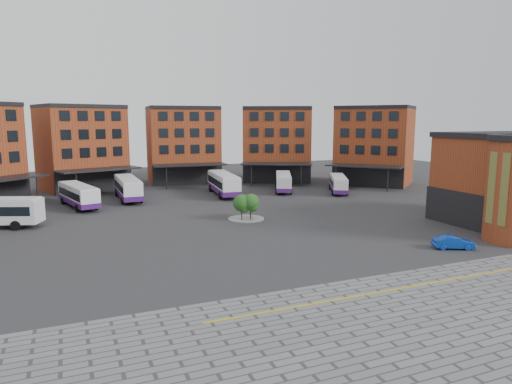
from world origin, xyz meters
name	(u,v)px	position (x,y,z in m)	size (l,w,h in m)	color
ground	(272,245)	(0.00, 0.00, 0.00)	(160.00, 160.00, 0.00)	#28282B
paving_zone	(474,343)	(2.00, -22.00, 0.01)	(50.00, 22.00, 0.02)	slate
yellow_line	(381,292)	(2.00, -14.00, 0.03)	(26.00, 0.15, 0.02)	gold
main_building	(151,149)	(-4.77, 38.25, 7.23)	(94.14, 42.48, 14.60)	brown
tree_island	(248,205)	(2.04, 11.61, 1.88)	(4.40, 4.40, 3.29)	gray
bus_b	(78,195)	(-16.66, 28.30, 1.71)	(5.25, 11.49, 3.16)	white
bus_c	(128,188)	(-9.50, 31.95, 1.82)	(3.09, 11.93, 3.36)	white
bus_d	(223,183)	(5.29, 30.40, 1.90)	(4.18, 12.67, 3.50)	silver
bus_e	(283,182)	(16.05, 30.34, 1.63)	(6.70, 10.70, 3.00)	silver
bus_f	(338,183)	(23.83, 25.38, 1.52)	(6.71, 9.88, 2.81)	silver
blue_car	(453,242)	(15.29, -7.64, 0.62)	(1.32, 3.79, 1.25)	#0C36A1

